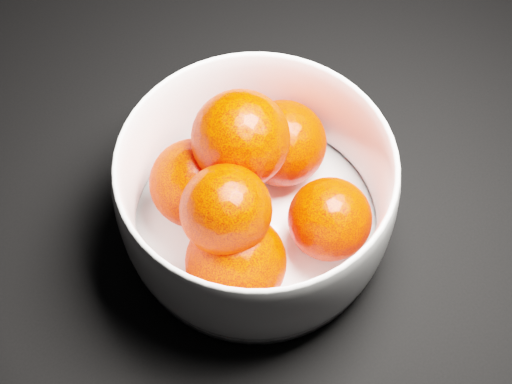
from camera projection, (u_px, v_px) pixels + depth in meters
bowl at (256, 196)px, 0.60m from camera, size 0.23×0.23×0.11m
orange_pile at (249, 191)px, 0.59m from camera, size 0.18×0.17×0.13m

